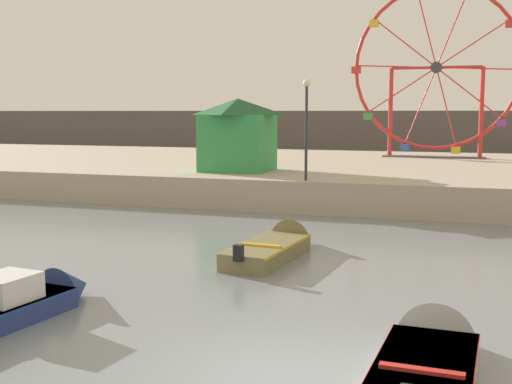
# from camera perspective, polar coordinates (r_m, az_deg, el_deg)

# --- Properties ---
(ground_plane) EXTENTS (240.00, 240.00, 0.00)m
(ground_plane) POSITION_cam_1_polar(r_m,az_deg,el_deg) (11.11, 2.04, -15.77)
(ground_plane) COLOR slate
(quay_promenade) EXTENTS (110.00, 22.76, 1.39)m
(quay_promenade) POSITION_cam_1_polar(r_m,az_deg,el_deg) (38.07, 14.32, 1.34)
(quay_promenade) COLOR tan
(quay_promenade) RESTS_ON ground_plane
(distant_town_skyline) EXTENTS (140.00, 3.00, 4.40)m
(distant_town_skyline) POSITION_cam_1_polar(r_m,az_deg,el_deg) (60.87, 16.12, 4.74)
(distant_town_skyline) COLOR #564C47
(distant_town_skyline) RESTS_ON ground_plane
(motorboat_pale_grey) EXTENTS (1.61, 4.50, 1.40)m
(motorboat_pale_grey) POSITION_cam_1_polar(r_m,az_deg,el_deg) (11.61, 14.91, -13.66)
(motorboat_pale_grey) COLOR silver
(motorboat_pale_grey) RESTS_ON ground_plane
(motorboat_olive_wood) EXTENTS (1.70, 5.14, 1.31)m
(motorboat_olive_wood) POSITION_cam_1_polar(r_m,az_deg,el_deg) (19.97, 1.94, -4.65)
(motorboat_olive_wood) COLOR olive
(motorboat_olive_wood) RESTS_ON ground_plane
(motorboat_navy_blue) EXTENTS (1.78, 5.11, 1.36)m
(motorboat_navy_blue) POSITION_cam_1_polar(r_m,az_deg,el_deg) (14.84, -19.82, -9.04)
(motorboat_navy_blue) COLOR navy
(motorboat_navy_blue) RESTS_ON ground_plane
(ferris_wheel_red_frame) EXTENTS (10.72, 1.20, 10.89)m
(ferris_wheel_red_frame) POSITION_cam_1_polar(r_m,az_deg,el_deg) (43.54, 15.40, 10.11)
(ferris_wheel_red_frame) COLOR red
(ferris_wheel_red_frame) RESTS_ON quay_promenade
(carnival_booth_green_kiosk) EXTENTS (3.57, 3.51, 3.55)m
(carnival_booth_green_kiosk) POSITION_cam_1_polar(r_m,az_deg,el_deg) (32.40, -1.59, 5.11)
(carnival_booth_green_kiosk) COLOR #33934C
(carnival_booth_green_kiosk) RESTS_ON quay_promenade
(promenade_lamp_near) EXTENTS (0.32, 0.32, 4.27)m
(promenade_lamp_near) POSITION_cam_1_polar(r_m,az_deg,el_deg) (27.82, 4.41, 6.66)
(promenade_lamp_near) COLOR #2D2D33
(promenade_lamp_near) RESTS_ON quay_promenade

